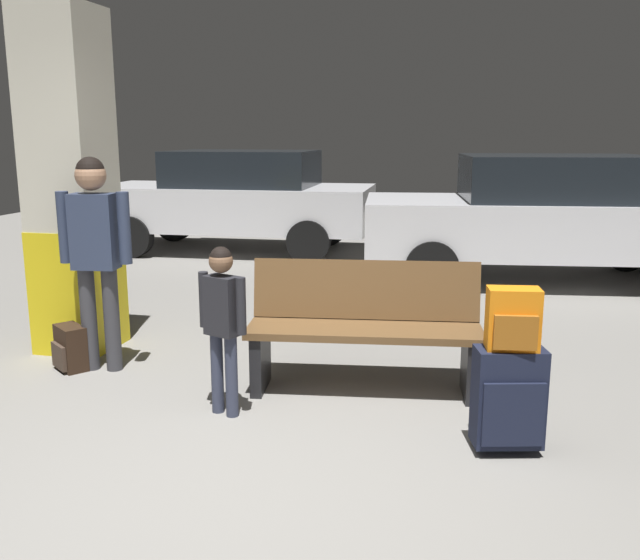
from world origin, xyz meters
TOP-DOWN VIEW (x-y plane):
  - ground_plane at (0.00, 4.00)m, footprint 18.00×18.00m
  - structural_pillar at (-1.99, 2.11)m, footprint 0.57×0.57m
  - bench at (0.47, 1.69)m, footprint 1.65×0.73m
  - suitcase at (1.42, 0.89)m, footprint 0.42×0.31m
  - backpack_bright at (1.41, 0.89)m, footprint 0.30×0.22m
  - child at (-0.32, 1.04)m, footprint 0.35×0.26m
  - adult at (-1.53, 1.64)m, footprint 0.54×0.23m
  - backpack_dark_floor at (-1.77, 1.58)m, footprint 0.32×0.31m
  - parked_car_far at (-2.36, 7.00)m, footprint 4.18×1.95m
  - parked_car_near at (1.94, 5.73)m, footprint 4.29×2.22m

SIDE VIEW (x-z plane):
  - ground_plane at x=0.00m, z-range -0.10..0.00m
  - backpack_dark_floor at x=-1.77m, z-range 0.00..0.34m
  - suitcase at x=1.42m, z-range 0.02..0.62m
  - bench at x=0.47m, z-range 0.00..0.88m
  - child at x=-0.32m, z-range 0.13..1.21m
  - backpack_bright at x=1.41m, z-range 0.60..0.94m
  - parked_car_far at x=-2.36m, z-range 0.05..1.56m
  - parked_car_near at x=1.94m, z-range 0.05..1.56m
  - adult at x=-1.53m, z-range 0.19..1.79m
  - structural_pillar at x=-1.99m, z-range -0.01..2.72m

